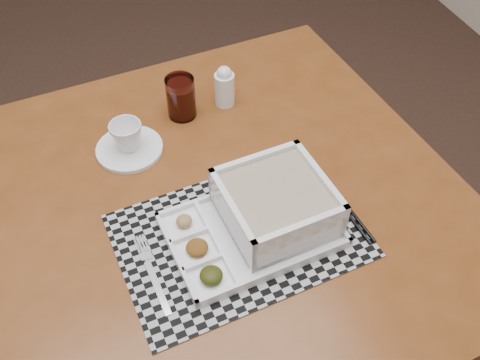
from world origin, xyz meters
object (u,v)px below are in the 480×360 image
(dining_table, at_px, (219,220))
(creamer_bottle, at_px, (225,86))
(cup, at_px, (127,136))
(serving_tray, at_px, (270,211))
(juice_glass, at_px, (181,99))

(dining_table, xyz_separation_m, creamer_bottle, (0.11, 0.28, 0.13))
(dining_table, distance_m, cup, 0.27)
(serving_tray, distance_m, creamer_bottle, 0.39)
(dining_table, height_order, creamer_bottle, creamer_bottle)
(serving_tray, height_order, cup, serving_tray)
(juice_glass, bearing_deg, dining_table, -89.85)
(cup, xyz_separation_m, juice_glass, (0.14, 0.08, 0.00))
(dining_table, xyz_separation_m, serving_tray, (0.07, -0.10, 0.12))
(serving_tray, relative_size, creamer_bottle, 3.18)
(serving_tray, bearing_deg, creamer_bottle, 84.69)
(serving_tray, distance_m, cup, 0.37)
(creamer_bottle, bearing_deg, serving_tray, -95.31)
(serving_tray, bearing_deg, juice_glass, 101.01)
(dining_table, xyz_separation_m, juice_glass, (-0.00, 0.28, 0.12))
(dining_table, relative_size, cup, 14.99)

